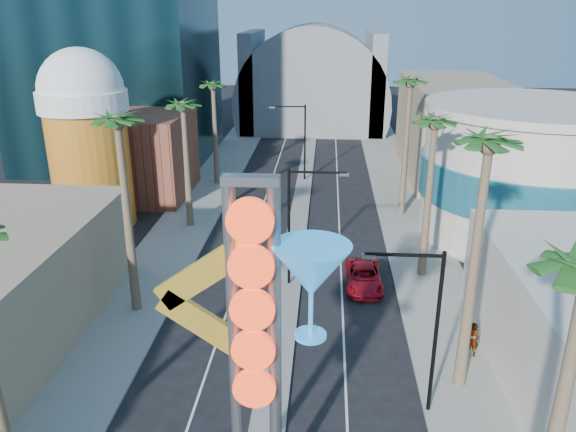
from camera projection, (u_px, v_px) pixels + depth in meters
The scene contains 21 objects.
sidewalk_west at pixel (198, 205), 51.94m from camera, with size 5.00×100.00×0.15m, color gray.
sidewalk_east at pixel (405, 210), 50.69m from camera, with size 5.00×100.00×0.15m, color gray.
median at pixel (302, 197), 54.12m from camera, with size 1.60×84.00×0.15m, color gray.
brick_filler_west at pixel (136, 155), 53.80m from camera, with size 10.00×10.00×8.00m, color brown.
filler_east at pixel (454, 128), 60.67m from camera, with size 10.00×20.00×10.00m, color #9C8464.
beer_mug at pixel (87, 133), 45.05m from camera, with size 7.00×7.00×14.50m.
turquoise_building at pixel (528, 172), 43.64m from camera, with size 16.60×16.60×10.60m.
canopy at pixel (313, 99), 84.39m from camera, with size 22.00×16.00×22.00m.
neon_sign at pixel (278, 326), 18.80m from camera, with size 6.53×2.60×12.55m.
streetlight_0 at pixel (298, 216), 35.58m from camera, with size 3.79×0.25×8.00m.
streetlight_1 at pixel (300, 135), 58.07m from camera, with size 3.79×0.25×8.00m.
streetlight_2 at pixel (426, 319), 23.98m from camera, with size 3.45×0.25×8.00m.
palm_1 at pixel (118, 135), 30.39m from camera, with size 2.40×2.40×12.70m.
palm_2 at pixel (183, 114), 43.94m from camera, with size 2.40×2.40×11.20m.
palm_3 at pixel (213, 92), 55.15m from camera, with size 2.40×2.40×11.20m.
palm_5 at pixel (487, 162), 23.44m from camera, with size 2.40×2.40×13.20m.
palm_6 at pixel (434, 133), 35.12m from camera, with size 2.40×2.40×11.70m.
palm_7 at pixel (410, 91), 46.02m from camera, with size 2.40×2.40×12.70m.
red_pickup at pixel (364, 277), 36.85m from camera, with size 2.35×5.10×1.42m, color #AB0D1B.
pedestrian_a at pixel (472, 339), 29.15m from camera, with size 0.72×0.47×1.97m, color gray.
pedestrian_b at pixel (474, 303), 33.16m from camera, with size 0.77×0.60×1.59m, color gray.
Camera 1 is at (2.30, -13.28, 17.37)m, focal length 35.00 mm.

